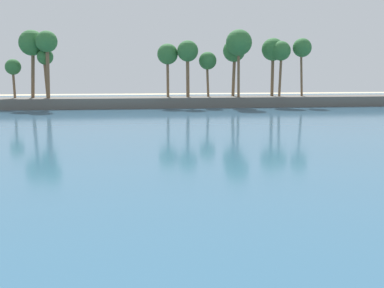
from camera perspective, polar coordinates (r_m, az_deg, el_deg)
The scene contains 2 objects.
sea at distance 68.41m, azimuth -7.16°, elevation 2.89°, with size 220.00×116.18×0.06m, color #33607F.
palm_headland at distance 86.29m, azimuth -5.84°, elevation 6.88°, with size 95.08×7.09×13.16m.
Camera 1 is at (-0.26, -3.18, 6.87)m, focal length 47.19 mm.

